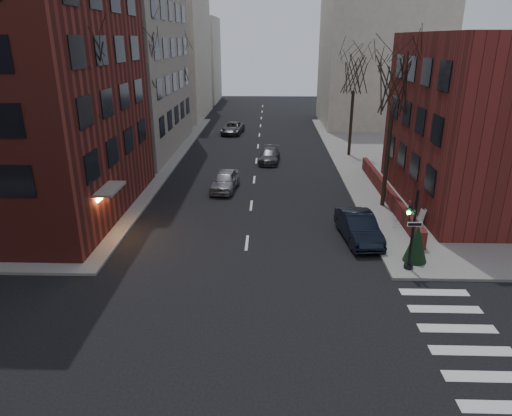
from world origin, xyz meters
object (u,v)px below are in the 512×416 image
at_px(tree_left_c, 177,64).
at_px(tree_right_a, 395,84).
at_px(tree_left_b, 142,62).
at_px(evergreen_shrub, 417,243).
at_px(streetlamp_far, 188,98).
at_px(tree_left_a, 84,81).
at_px(car_lane_far, 233,128).
at_px(car_lane_silver, 225,180).
at_px(streetlamp_near, 141,131).
at_px(parked_sedan, 359,227).
at_px(tree_right_b, 355,74).
at_px(sandwich_board, 424,218).
at_px(car_lane_gray, 269,155).
at_px(traffic_signal, 411,235).

bearing_deg(tree_left_c, tree_right_a, -51.34).
xyz_separation_m(tree_left_b, evergreen_shrub, (17.32, -16.21, -7.79)).
distance_m(tree_right_a, streetlamp_far, 29.65).
bearing_deg(tree_left_b, tree_left_a, -90.00).
xyz_separation_m(streetlamp_far, evergreen_shrub, (16.72, -32.21, -3.12)).
xyz_separation_m(tree_right_a, car_lane_far, (-11.99, 24.68, -7.36)).
bearing_deg(tree_left_b, car_lane_silver, -34.73).
bearing_deg(streetlamp_near, evergreen_shrub, -36.13).
distance_m(tree_left_b, tree_left_c, 14.03).
xyz_separation_m(streetlamp_far, parked_sedan, (14.40, -29.40, -3.46)).
height_order(tree_right_b, sandwich_board, tree_right_b).
bearing_deg(tree_left_a, evergreen_shrub, -13.65).
bearing_deg(parked_sedan, tree_right_a, 57.71).
bearing_deg(streetlamp_near, car_lane_gray, 38.76).
distance_m(tree_left_b, car_lane_gray, 13.47).
xyz_separation_m(tree_left_b, streetlamp_far, (0.60, 16.00, -4.68)).
distance_m(tree_left_b, car_lane_silver, 11.57).
xyz_separation_m(tree_right_b, parked_sedan, (-2.60, -19.40, -6.81)).
bearing_deg(car_lane_gray, car_lane_silver, -106.52).
bearing_deg(tree_left_b, sandwich_board, -31.20).
distance_m(parked_sedan, evergreen_shrub, 3.66).
xyz_separation_m(tree_left_b, car_lane_far, (5.61, 16.68, -8.25)).
bearing_deg(tree_left_b, evergreen_shrub, -43.10).
relative_size(tree_right_b, evergreen_shrub, 4.73).
height_order(tree_right_b, car_lane_far, tree_right_b).
relative_size(tree_left_c, streetlamp_far, 1.55).
distance_m(tree_left_a, evergreen_shrub, 19.28).
bearing_deg(tree_left_b, streetlamp_near, -81.47).
distance_m(car_lane_gray, sandwich_board, 17.75).
height_order(tree_right_a, streetlamp_near, tree_right_a).
bearing_deg(car_lane_silver, streetlamp_near, -179.71).
bearing_deg(evergreen_shrub, tree_right_a, 88.06).
bearing_deg(traffic_signal, tree_right_a, 84.53).
relative_size(tree_left_b, streetlamp_far, 1.72).
bearing_deg(traffic_signal, tree_left_a, 163.35).
height_order(traffic_signal, streetlamp_far, streetlamp_far).
bearing_deg(car_lane_far, car_lane_silver, -80.28).
xyz_separation_m(tree_left_b, sandwich_board, (19.20, -11.63, -8.25)).
xyz_separation_m(traffic_signal, car_lane_far, (-11.13, 33.68, -1.24)).
relative_size(tree_left_c, car_lane_gray, 2.28).
bearing_deg(tree_left_a, car_lane_silver, 47.57).
relative_size(traffic_signal, evergreen_shrub, 2.06).
bearing_deg(tree_left_b, car_lane_gray, 19.54).
height_order(tree_left_c, streetlamp_far, tree_left_c).
xyz_separation_m(streetlamp_far, sandwich_board, (18.60, -27.63, -3.57)).
relative_size(parked_sedan, evergreen_shrub, 2.43).
bearing_deg(tree_right_a, tree_left_b, 155.56).
height_order(tree_left_a, parked_sedan, tree_left_a).
xyz_separation_m(tree_left_a, streetlamp_near, (0.60, 8.00, -4.23)).
bearing_deg(tree_right_b, evergreen_shrub, -90.72).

